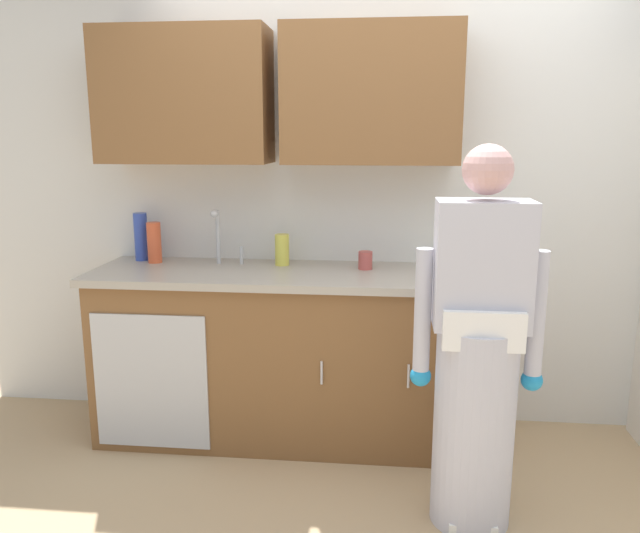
# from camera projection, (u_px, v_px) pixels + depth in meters

# --- Properties ---
(ground_plane) EXTENTS (9.00, 9.00, 0.00)m
(ground_plane) POSITION_uv_depth(u_px,v_px,m) (371.00, 512.00, 2.78)
(ground_plane) COLOR tan
(kitchen_wall_with_uppers) EXTENTS (4.80, 0.44, 2.70)m
(kitchen_wall_with_uppers) POSITION_uv_depth(u_px,v_px,m) (356.00, 167.00, 3.46)
(kitchen_wall_with_uppers) COLOR silver
(kitchen_wall_with_uppers) RESTS_ON ground
(counter_cabinet) EXTENTS (1.90, 0.62, 0.90)m
(counter_cabinet) POSITION_uv_depth(u_px,v_px,m) (275.00, 357.00, 3.43)
(counter_cabinet) COLOR brown
(counter_cabinet) RESTS_ON ground
(countertop) EXTENTS (1.96, 0.66, 0.04)m
(countertop) POSITION_uv_depth(u_px,v_px,m) (275.00, 274.00, 3.33)
(countertop) COLOR #A8A093
(countertop) RESTS_ON counter_cabinet
(sink) EXTENTS (0.50, 0.36, 0.35)m
(sink) POSITION_uv_depth(u_px,v_px,m) (219.00, 272.00, 3.36)
(sink) COLOR #B7BABF
(sink) RESTS_ON counter_cabinet
(person_at_sink) EXTENTS (0.55, 0.34, 1.62)m
(person_at_sink) POSITION_uv_depth(u_px,v_px,m) (477.00, 370.00, 2.59)
(person_at_sink) COLOR white
(person_at_sink) RESTS_ON ground
(bottle_cleaner_spray) EXTENTS (0.08, 0.08, 0.27)m
(bottle_cleaner_spray) POSITION_uv_depth(u_px,v_px,m) (141.00, 237.00, 3.57)
(bottle_cleaner_spray) COLOR #334CB2
(bottle_cleaner_spray) RESTS_ON countertop
(bottle_dish_liquid) EXTENTS (0.08, 0.08, 0.23)m
(bottle_dish_liquid) POSITION_uv_depth(u_px,v_px,m) (154.00, 243.00, 3.51)
(bottle_dish_liquid) COLOR #E05933
(bottle_dish_liquid) RESTS_ON countertop
(bottle_water_short) EXTENTS (0.08, 0.08, 0.17)m
(bottle_water_short) POSITION_uv_depth(u_px,v_px,m) (282.00, 250.00, 3.45)
(bottle_water_short) COLOR #D8D14C
(bottle_water_short) RESTS_ON countertop
(cup_by_sink) EXTENTS (0.08, 0.08, 0.10)m
(cup_by_sink) POSITION_uv_depth(u_px,v_px,m) (365.00, 260.00, 3.35)
(cup_by_sink) COLOR #B24C47
(cup_by_sink) RESTS_ON countertop
(knife_on_counter) EXTENTS (0.21, 0.16, 0.01)m
(knife_on_counter) POSITION_uv_depth(u_px,v_px,m) (440.00, 283.00, 3.03)
(knife_on_counter) COLOR silver
(knife_on_counter) RESTS_ON countertop
(sponge) EXTENTS (0.11, 0.07, 0.03)m
(sponge) POSITION_uv_depth(u_px,v_px,m) (449.00, 268.00, 3.32)
(sponge) COLOR #4CBF4C
(sponge) RESTS_ON countertop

